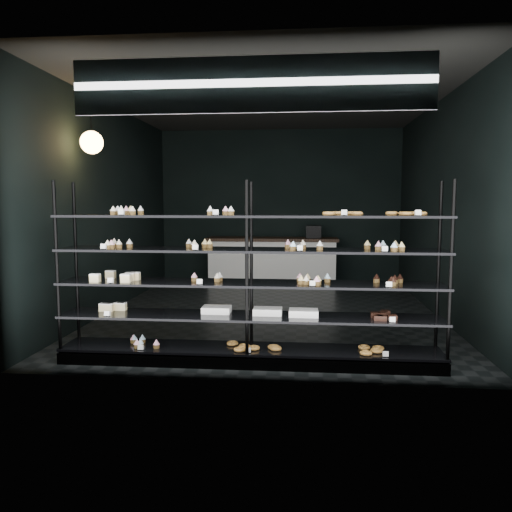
# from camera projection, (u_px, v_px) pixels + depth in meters

# --- Properties ---
(room) EXTENTS (5.01, 6.01, 3.20)m
(room) POSITION_uv_depth(u_px,v_px,m) (271.00, 208.00, 7.53)
(room) COLOR black
(room) RESTS_ON ground
(display_shelf) EXTENTS (4.00, 0.50, 1.91)m
(display_shelf) POSITION_uv_depth(u_px,v_px,m) (248.00, 304.00, 5.22)
(display_shelf) COLOR black
(display_shelf) RESTS_ON room
(signage) EXTENTS (3.30, 0.05, 0.50)m
(signage) POSITION_uv_depth(u_px,v_px,m) (251.00, 85.00, 4.51)
(signage) COLOR #0B0E39
(signage) RESTS_ON room
(pendant_lamp) EXTENTS (0.29, 0.29, 0.87)m
(pendant_lamp) POSITION_uv_depth(u_px,v_px,m) (92.00, 142.00, 6.34)
(pendant_lamp) COLOR black
(pendant_lamp) RESTS_ON room
(service_counter) EXTENTS (2.63, 0.65, 1.23)m
(service_counter) POSITION_uv_depth(u_px,v_px,m) (273.00, 261.00, 10.13)
(service_counter) COLOR silver
(service_counter) RESTS_ON room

